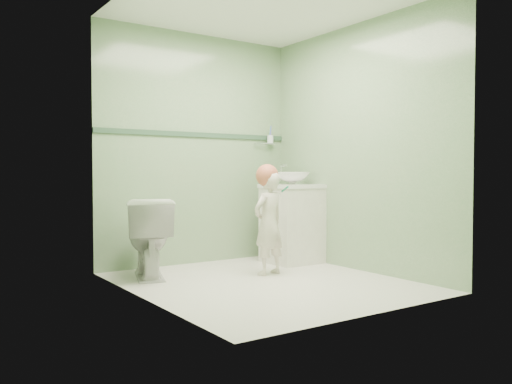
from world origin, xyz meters
TOP-DOWN VIEW (x-y plane):
  - ground at (0.00, 0.00)m, footprint 2.50×2.50m
  - room_shell at (0.00, 0.00)m, footprint 2.50×2.54m
  - trim_stripe at (0.00, 1.24)m, footprint 2.20×0.02m
  - vanity at (0.84, 0.70)m, footprint 0.52×0.50m
  - counter at (0.84, 0.70)m, footprint 0.54×0.52m
  - basin at (0.84, 0.70)m, footprint 0.37×0.37m
  - faucet at (0.84, 0.89)m, footprint 0.03×0.13m
  - cup_holder at (0.89, 1.18)m, footprint 0.26×0.07m
  - toilet at (-0.74, 0.80)m, footprint 0.60×0.80m
  - toddler at (0.24, 0.29)m, footprint 0.39×0.29m
  - hair_cap at (0.24, 0.32)m, footprint 0.21×0.21m
  - teal_toothbrush at (0.34, 0.18)m, footprint 0.11×0.14m

SIDE VIEW (x-z plane):
  - ground at x=0.00m, z-range 0.00..0.00m
  - toilet at x=-0.74m, z-range 0.00..0.72m
  - vanity at x=0.84m, z-range 0.00..0.80m
  - toddler at x=0.24m, z-range 0.00..0.96m
  - teal_toothbrush at x=0.34m, z-range 0.76..0.84m
  - counter at x=0.84m, z-range 0.79..0.83m
  - basin at x=0.84m, z-range 0.83..0.96m
  - hair_cap at x=0.24m, z-range 0.82..1.03m
  - faucet at x=0.84m, z-range 0.88..1.06m
  - room_shell at x=0.00m, z-range 0.00..2.40m
  - cup_holder at x=0.89m, z-range 1.22..1.44m
  - trim_stripe at x=0.00m, z-range 1.33..1.38m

